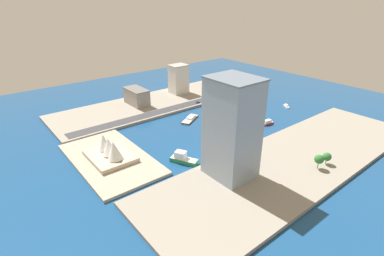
% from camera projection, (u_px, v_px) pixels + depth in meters
% --- Properties ---
extents(ground_plane, '(440.00, 440.00, 0.00)m').
position_uv_depth(ground_plane, '(216.00, 125.00, 265.25)').
color(ground_plane, navy).
extents(quay_west, '(70.00, 240.00, 2.44)m').
position_uv_depth(quay_west, '(295.00, 160.00, 207.06)').
color(quay_west, gray).
rests_on(quay_west, ground_plane).
extents(quay_east, '(70.00, 240.00, 2.44)m').
position_uv_depth(quay_east, '(165.00, 101.00, 322.43)').
color(quay_east, gray).
rests_on(quay_east, ground_plane).
extents(peninsula_point, '(85.01, 47.10, 2.00)m').
position_uv_depth(peninsula_point, '(111.00, 159.00, 208.96)').
color(peninsula_point, '#A89E89').
rests_on(peninsula_point, ground_plane).
extents(road_strip, '(12.32, 228.00, 0.15)m').
position_uv_depth(road_strip, '(180.00, 106.00, 303.19)').
color(road_strip, '#38383D').
rests_on(road_strip, quay_east).
extents(yacht_sleek_gray, '(16.09, 7.27, 4.39)m').
position_uv_depth(yacht_sleek_gray, '(221.00, 112.00, 290.42)').
color(yacht_sleek_gray, '#999EA3').
rests_on(yacht_sleek_gray, ground_plane).
extents(sailboat_small_white, '(10.35, 7.77, 12.86)m').
position_uv_depth(sailboat_small_white, '(287.00, 106.00, 308.25)').
color(sailboat_small_white, white).
rests_on(sailboat_small_white, ground_plane).
extents(water_taxi_orange, '(13.56, 5.93, 3.72)m').
position_uv_depth(water_taxi_orange, '(228.00, 128.00, 256.14)').
color(water_taxi_orange, orange).
rests_on(water_taxi_orange, ground_plane).
extents(catamaran_blue, '(16.85, 14.44, 3.84)m').
position_uv_depth(catamaran_blue, '(245.00, 99.00, 327.73)').
color(catamaran_blue, blue).
rests_on(catamaran_blue, ground_plane).
extents(ferry_green_doubledeck, '(21.55, 14.89, 7.94)m').
position_uv_depth(ferry_green_doubledeck, '(183.00, 159.00, 205.89)').
color(ferry_green_doubledeck, '#2D8C4C').
rests_on(ferry_green_doubledeck, ground_plane).
extents(barge_flat_brown, '(18.28, 24.30, 3.03)m').
position_uv_depth(barge_flat_brown, '(190.00, 119.00, 276.27)').
color(barge_flat_brown, brown).
rests_on(barge_flat_brown, ground_plane).
extents(tugboat_red, '(6.22, 15.76, 4.31)m').
position_uv_depth(tugboat_red, '(266.00, 123.00, 266.08)').
color(tugboat_red, red).
rests_on(tugboat_red, ground_plane).
extents(carpark_squat_concrete, '(30.55, 16.01, 16.60)m').
position_uv_depth(carpark_squat_concrete, '(137.00, 96.00, 306.23)').
color(carpark_squat_concrete, gray).
rests_on(carpark_squat_concrete, quay_east).
extents(warehouse_low_gray, '(33.52, 23.12, 9.98)m').
position_uv_depth(warehouse_low_gray, '(219.00, 81.00, 372.30)').
color(warehouse_low_gray, gray).
rests_on(warehouse_low_gray, quay_east).
extents(hotel_broad_white, '(16.41, 20.07, 32.43)m').
position_uv_depth(hotel_broad_white, '(179.00, 79.00, 339.94)').
color(hotel_broad_white, silver).
rests_on(hotel_broad_white, quay_east).
extents(tower_tall_glass, '(29.45, 25.33, 62.97)m').
position_uv_depth(tower_tall_glass, '(232.00, 129.00, 176.46)').
color(tower_tall_glass, '#8C9EB2').
rests_on(tower_tall_glass, quay_west).
extents(sedan_silver, '(2.03, 4.80, 1.66)m').
position_uv_depth(sedan_silver, '(212.00, 96.00, 331.08)').
color(sedan_silver, black).
rests_on(sedan_silver, road_strip).
extents(hatchback_blue, '(1.90, 5.03, 1.59)m').
position_uv_depth(hatchback_blue, '(198.00, 102.00, 312.35)').
color(hatchback_blue, black).
rests_on(hatchback_blue, road_strip).
extents(traffic_light_waterfront, '(0.36, 0.36, 6.50)m').
position_uv_depth(traffic_light_waterfront, '(212.00, 97.00, 317.94)').
color(traffic_light_waterfront, black).
rests_on(traffic_light_waterfront, quay_east).
extents(opera_landmark, '(35.63, 27.52, 16.50)m').
position_uv_depth(opera_landmark, '(110.00, 151.00, 205.77)').
color(opera_landmark, '#BCAD93').
rests_on(opera_landmark, peninsula_point).
extents(park_tree_cluster, '(6.40, 15.56, 9.91)m').
position_uv_depth(park_tree_cluster, '(323.00, 158.00, 194.99)').
color(park_tree_cluster, brown).
rests_on(park_tree_cluster, quay_west).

